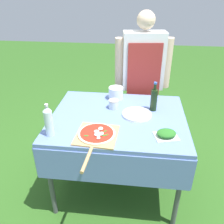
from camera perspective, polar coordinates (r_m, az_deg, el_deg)
The scene contains 10 objects.
ground_plane at distance 2.54m, azimuth 1.25°, elevation -16.73°, with size 12.00×12.00×0.00m, color #2D5B1E.
prep_table at distance 2.08m, azimuth 1.46°, elevation -3.04°, with size 1.17×0.95×0.79m.
person_cook at distance 2.59m, azimuth 7.34°, elevation 8.83°, with size 0.59×0.24×1.58m.
pizza_on_peel at distance 1.78m, azimuth -3.77°, elevation -5.60°, with size 0.33×0.57×0.05m.
oil_bottle at distance 2.12m, azimuth 10.05°, elevation 3.02°, with size 0.06×0.06×0.27m.
water_bottle at distance 1.80m, azimuth -15.01°, elevation -2.09°, with size 0.06×0.06×0.26m.
herb_container at distance 1.82m, azimuth 12.95°, elevation -5.11°, with size 0.20×0.18×0.05m.
mixing_tub at distance 2.33m, azimuth 0.94°, elevation 4.57°, with size 0.14×0.14×0.12m, color silver.
plate_stack at distance 2.06m, azimuth 5.99°, elevation -0.57°, with size 0.26×0.26×0.02m.
sauce_jar at distance 2.16m, azimuth 0.40°, elevation 1.81°, with size 0.09×0.09×0.08m.
Camera 1 is at (0.15, -1.76, 1.83)m, focal length 38.00 mm.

